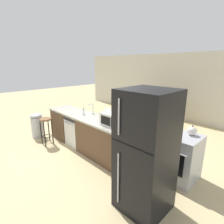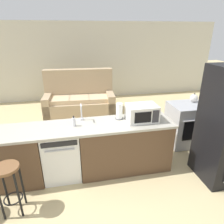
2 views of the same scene
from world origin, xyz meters
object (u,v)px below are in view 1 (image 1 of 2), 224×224
(kettle, at_px, (192,131))
(refrigerator, at_px, (146,153))
(trash_bin, at_px, (37,125))
(couch, at_px, (150,114))
(stove_range, at_px, (177,156))
(dishwasher, at_px, (79,130))
(paper_towel_roll, at_px, (107,115))
(soap_bottle, at_px, (84,112))
(bar_stool, at_px, (46,126))
(microwave, at_px, (113,119))

(kettle, bearing_deg, refrigerator, -97.83)
(trash_bin, bearing_deg, couch, 62.58)
(stove_range, bearing_deg, dishwasher, -168.09)
(refrigerator, xyz_separation_m, paper_towel_roll, (-1.59, 0.70, 0.10))
(dishwasher, distance_m, trash_bin, 1.49)
(stove_range, relative_size, soap_bottle, 5.11)
(bar_stool, bearing_deg, couch, 72.52)
(dishwasher, bearing_deg, soap_bottle, 4.78)
(microwave, bearing_deg, refrigerator, -23.84)
(microwave, distance_m, trash_bin, 2.85)
(soap_bottle, bearing_deg, kettle, 14.58)
(microwave, xyz_separation_m, kettle, (1.41, 0.68, -0.05))
(soap_bottle, distance_m, trash_bin, 1.81)
(bar_stool, xyz_separation_m, trash_bin, (-0.70, 0.01, -0.16))
(kettle, bearing_deg, stove_range, -142.29)
(trash_bin, height_order, couch, couch)
(refrigerator, bearing_deg, microwave, 156.16)
(refrigerator, distance_m, trash_bin, 3.98)
(microwave, xyz_separation_m, trash_bin, (-2.70, -0.63, -0.66))
(refrigerator, bearing_deg, trash_bin, -178.79)
(soap_bottle, bearing_deg, microwave, -1.07)
(microwave, bearing_deg, trash_bin, -166.85)
(refrigerator, height_order, microwave, refrigerator)
(bar_stool, bearing_deg, microwave, 17.70)
(refrigerator, height_order, soap_bottle, refrigerator)
(stove_range, bearing_deg, couch, 133.80)
(refrigerator, xyz_separation_m, couch, (-2.16, 3.35, -0.54))
(refrigerator, relative_size, paper_towel_roll, 6.62)
(trash_bin, relative_size, couch, 0.36)
(stove_range, distance_m, bar_stool, 3.46)
(bar_stool, bearing_deg, kettle, 21.13)
(kettle, distance_m, bar_stool, 3.69)
(refrigerator, bearing_deg, stove_range, 89.99)
(refrigerator, height_order, paper_towel_roll, refrigerator)
(kettle, relative_size, bar_stool, 0.28)
(dishwasher, relative_size, refrigerator, 0.45)
(refrigerator, relative_size, couch, 0.91)
(dishwasher, bearing_deg, paper_towel_roll, 8.53)
(couch, bearing_deg, trash_bin, -117.42)
(kettle, bearing_deg, microwave, -154.24)
(refrigerator, distance_m, kettle, 1.24)
(kettle, bearing_deg, dishwasher, -166.22)
(dishwasher, relative_size, microwave, 1.68)
(dishwasher, xyz_separation_m, refrigerator, (2.60, -0.55, 0.51))
(paper_towel_roll, bearing_deg, bar_stool, -154.40)
(trash_bin, bearing_deg, kettle, 17.69)
(microwave, xyz_separation_m, bar_stool, (-2.00, -0.64, -0.50))
(paper_towel_roll, xyz_separation_m, trash_bin, (-2.35, -0.78, -0.66))
(bar_stool, distance_m, couch, 3.61)
(soap_bottle, bearing_deg, trash_bin, -157.54)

